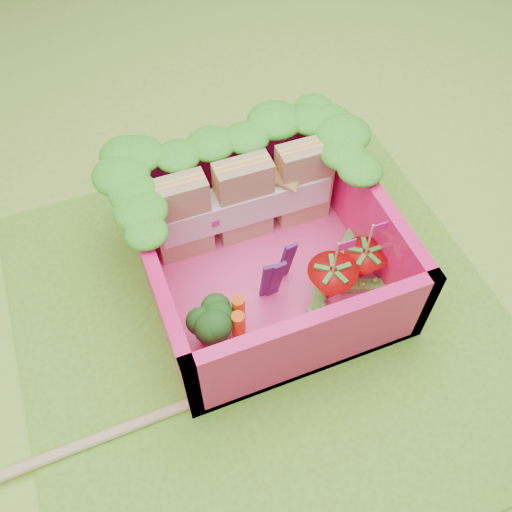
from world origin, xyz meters
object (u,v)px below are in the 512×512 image
Objects in this scene: strawberry_right at (363,265)px; bento_box at (266,250)px; broccoli at (209,320)px; strawberry_left at (330,285)px; chopsticks at (99,438)px; sandwich_stack at (245,200)px.

bento_box is at bearing 155.47° from strawberry_right.
broccoli is at bearing -146.29° from bento_box.
broccoli is 0.69m from strawberry_left.
broccoli is 0.92m from strawberry_right.
chopsticks is (-0.68, -0.30, -0.22)m from broccoli.
broccoli is 0.77m from chopsticks.
strawberry_left reaches higher than strawberry_right.
sandwich_stack is 2.21× the size of strawberry_right.
sandwich_stack is 0.76m from broccoli.
strawberry_right reaches higher than chopsticks.
sandwich_stack is at bearing 55.36° from broccoli.
sandwich_stack reaches higher than bento_box.
chopsticks is at bearing -155.93° from broccoli.
bento_box is 2.72× the size of strawberry_right.
chopsticks is (-1.10, -0.58, -0.25)m from bento_box.
strawberry_left reaches higher than bento_box.
sandwich_stack reaches higher than strawberry_right.
bento_box is 2.55× the size of strawberry_left.
sandwich_stack is 3.17× the size of broccoli.
broccoli is 0.70× the size of strawberry_right.
sandwich_stack reaches higher than strawberry_left.
strawberry_right is (0.49, -0.56, -0.15)m from sandwich_stack.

